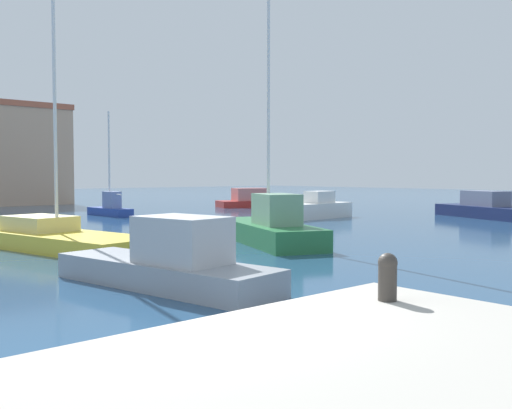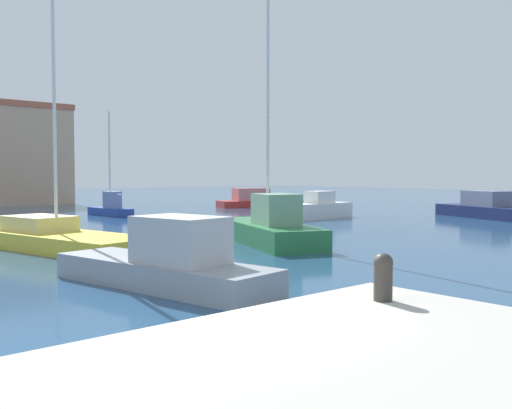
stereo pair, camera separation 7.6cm
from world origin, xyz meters
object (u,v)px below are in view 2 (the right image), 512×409
Objects in this scene: sailboat_blue_mid_harbor at (111,207)px; mooring_bollard at (383,275)px; sailboat_green_near_pier at (269,227)px; motorboat_grey_outer_mooring at (168,263)px; motorboat_white_center_channel at (314,209)px; motorboat_red_distant_north at (257,200)px; sailboat_yellow_far_left at (54,237)px; motorboat_navy_distant_east at (490,209)px.

mooring_bollard is at bearing -111.15° from sailboat_blue_mid_harbor.
sailboat_green_near_pier is 1.46× the size of motorboat_grey_outer_mooring.
motorboat_white_center_channel is 13.32m from sailboat_green_near_pier.
mooring_bollard is at bearing -129.30° from motorboat_red_distant_north.
motorboat_navy_distant_east is at bearing -7.12° from sailboat_yellow_far_left.
sailboat_yellow_far_left is at bearing 82.48° from mooring_bollard.
sailboat_blue_mid_harbor reaches higher than motorboat_grey_outer_mooring.
motorboat_navy_distant_east is 0.77× the size of sailboat_yellow_far_left.
motorboat_grey_outer_mooring is at bearing -148.05° from sailboat_green_near_pier.
motorboat_white_center_channel is at bearing -51.39° from sailboat_blue_mid_harbor.
sailboat_yellow_far_left is at bearing 172.88° from motorboat_navy_distant_east.
mooring_bollard is at bearing -100.16° from motorboat_grey_outer_mooring.
motorboat_white_center_channel is at bearing 11.69° from sailboat_yellow_far_left.
sailboat_blue_mid_harbor is 24.10m from motorboat_navy_distant_east.
sailboat_blue_mid_harbor is at bearing 68.85° from mooring_bollard.
motorboat_red_distant_north is 28.39m from sailboat_yellow_far_left.
motorboat_navy_distant_east is 19.06m from motorboat_red_distant_north.
sailboat_yellow_far_left is (-17.79, -3.68, -0.14)m from motorboat_white_center_channel.
motorboat_red_distant_north is 0.72× the size of sailboat_yellow_far_left.
motorboat_white_center_channel is at bearing 35.24° from sailboat_green_near_pier.
sailboat_green_near_pier is 1.23× the size of motorboat_red_distant_north.
sailboat_yellow_far_left is (-6.91, 4.00, -0.20)m from sailboat_green_near_pier.
motorboat_grey_outer_mooring reaches higher than motorboat_white_center_channel.
motorboat_grey_outer_mooring is (-27.06, -5.55, 0.03)m from motorboat_navy_distant_east.
mooring_bollard is 0.09× the size of sailboat_blue_mid_harbor.
motorboat_navy_distant_east is (28.33, 12.63, -0.83)m from mooring_bollard.
motorboat_red_distant_north is at bearing 63.64° from motorboat_white_center_channel.
sailboat_green_near_pier reaches higher than motorboat_white_center_channel.
sailboat_blue_mid_harbor is 1.06× the size of motorboat_grey_outer_mooring.
motorboat_navy_distant_east is 26.43m from sailboat_yellow_far_left.
motorboat_navy_distant_east reaches higher than mooring_bollard.
sailboat_yellow_far_left is at bearing 149.91° from sailboat_green_near_pier.
motorboat_navy_distant_east is 1.07× the size of motorboat_red_distant_north.
motorboat_red_distant_north is at bearing 97.62° from motorboat_navy_distant_east.
sailboat_blue_mid_harbor is at bearing 65.73° from motorboat_grey_outer_mooring.
sailboat_blue_mid_harbor is 0.84× the size of motorboat_navy_distant_east.
sailboat_yellow_far_left is 8.87m from motorboat_grey_outer_mooring.
motorboat_grey_outer_mooring reaches higher than motorboat_navy_distant_east.
motorboat_white_center_channel is 18.16m from sailboat_yellow_far_left.
motorboat_navy_distant_east is at bearing -39.49° from motorboat_white_center_channel.
sailboat_yellow_far_left is (-9.49, -14.07, -0.13)m from sailboat_blue_mid_harbor.
motorboat_white_center_channel is 0.92× the size of motorboat_grey_outer_mooring.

